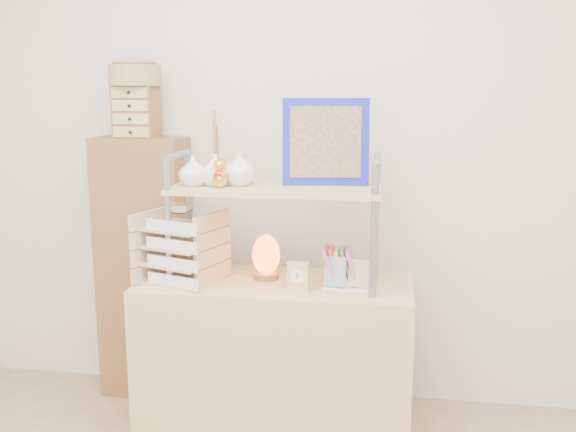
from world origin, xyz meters
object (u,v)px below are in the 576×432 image
desk (276,361)px  cabinet (145,268)px  letter_tray (181,251)px  salt_lamp (266,256)px

desk → cabinet: 0.89m
desk → letter_tray: (-0.41, -0.06, 0.51)m
desk → letter_tray: 0.66m
desk → salt_lamp: salt_lamp is taller
desk → letter_tray: letter_tray is taller
letter_tray → salt_lamp: 0.38m
salt_lamp → cabinet: bearing=154.8°
desk → cabinet: cabinet is taller
salt_lamp → desk: bearing=-38.8°
desk → letter_tray: size_ratio=3.40×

